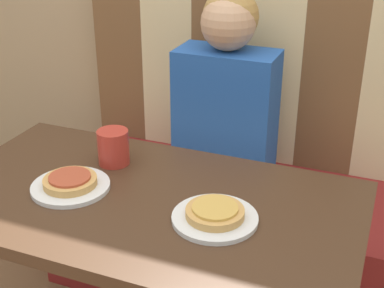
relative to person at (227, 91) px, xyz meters
The scene contains 9 objects.
booth_seat 0.59m from the person, 90.00° to the right, with size 1.30×0.57×0.47m.
booth_backrest 0.25m from the person, 90.00° to the left, with size 1.30×0.07×0.71m.
dining_table 0.67m from the person, 90.00° to the right, with size 1.09×0.61×0.75m.
person is the anchor object (origin of this frame).
plate_left 0.71m from the person, 106.37° to the right, with size 0.21×0.21×0.01m.
plate_right 0.71m from the person, 73.63° to the right, with size 0.21×0.21×0.01m.
pizza_left 0.71m from the person, 106.37° to the right, with size 0.14×0.14×0.03m.
pizza_right 0.71m from the person, 73.63° to the right, with size 0.14×0.14×0.03m.
drinking_cup 0.54m from the person, 107.98° to the right, with size 0.09×0.09×0.10m.
Camera 1 is at (0.54, -1.04, 1.46)m, focal length 50.00 mm.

